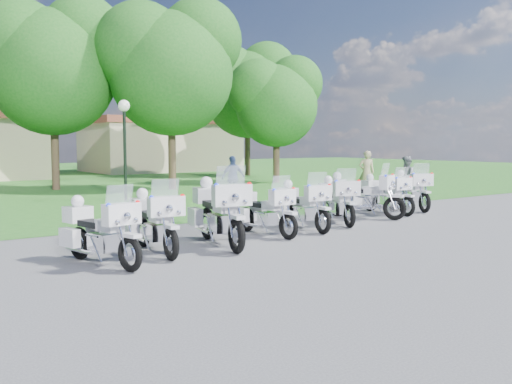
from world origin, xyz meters
TOP-DOWN VIEW (x-y plane):
  - ground at (0.00, 0.00)m, footprint 100.00×100.00m
  - grass_lawn at (0.00, 27.00)m, footprint 100.00×48.00m
  - motorcycle_0 at (-5.33, -0.72)m, footprint 1.05×2.22m
  - motorcycle_1 at (-4.01, -0.24)m, footprint 0.90×2.30m
  - motorcycle_2 at (-2.49, -0.27)m, footprint 1.22×2.60m
  - motorcycle_3 at (-0.89, 0.26)m, footprint 0.79×2.20m
  - motorcycle_4 at (0.46, 0.38)m, footprint 0.92×2.25m
  - motorcycle_5 at (1.99, 0.71)m, footprint 1.32×2.18m
  - motorcycle_6 at (3.32, 1.08)m, footprint 1.43×2.28m
  - motorcycle_7 at (4.74, 1.40)m, footprint 0.79×2.21m
  - motorcycle_8 at (6.25, 1.63)m, footprint 1.35×2.20m
  - lamp_post at (-0.45, 9.71)m, footprint 0.44×0.44m
  - tree_1 at (-1.15, 16.50)m, footprint 6.83×5.83m
  - tree_2 at (3.41, 13.49)m, footprint 6.78×5.79m
  - tree_3 at (10.24, 14.25)m, footprint 5.27×4.50m
  - tree_4 at (12.79, 20.74)m, footprint 6.72×5.74m
  - building_east at (11.00, 30.00)m, footprint 11.44×7.28m
  - bystander_a at (9.46, 6.67)m, footprint 0.81×0.78m
  - bystander_b at (8.65, 3.81)m, footprint 1.04×0.99m
  - bystander_c at (3.32, 7.98)m, footprint 1.03×0.50m

SIDE VIEW (x-z plane):
  - ground at x=0.00m, z-range 0.00..0.00m
  - grass_lawn at x=0.00m, z-range 0.00..0.01m
  - motorcycle_3 at x=-0.89m, z-range -0.12..1.36m
  - motorcycle_7 at x=4.74m, z-range -0.12..1.36m
  - motorcycle_0 at x=-5.33m, z-range -0.12..1.39m
  - motorcycle_4 at x=0.46m, z-range -0.12..1.39m
  - motorcycle_1 at x=-4.01m, z-range -0.13..1.42m
  - motorcycle_5 at x=1.99m, z-range -0.13..1.43m
  - motorcycle_8 at x=6.25m, z-range -0.13..1.45m
  - motorcycle_6 at x=3.32m, z-range -0.13..1.51m
  - motorcycle_2 at x=-2.49m, z-range -0.14..1.62m
  - bystander_c at x=3.32m, z-range 0.00..1.70m
  - bystander_b at x=8.65m, z-range 0.00..1.70m
  - bystander_a at x=9.46m, z-range 0.00..1.86m
  - building_east at x=11.00m, z-range 0.02..4.12m
  - lamp_post at x=-0.45m, z-range 1.00..4.84m
  - tree_3 at x=10.24m, z-range 1.13..8.17m
  - tree_4 at x=12.79m, z-range 1.45..10.42m
  - tree_2 at x=3.41m, z-range 1.46..10.50m
  - tree_1 at x=-1.15m, z-range 1.47..10.59m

